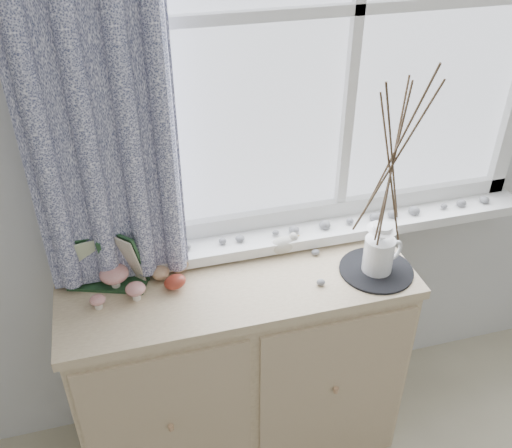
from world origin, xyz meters
name	(u,v)px	position (x,y,z in m)	size (l,w,h in m)	color
sideboard	(240,367)	(-0.15, 1.75, 0.43)	(1.20, 0.45, 0.85)	beige
botanical_book	(105,264)	(-0.57, 1.82, 0.95)	(0.29, 0.13, 0.21)	#1E4023
toadstool_cluster	(117,281)	(-0.54, 1.79, 0.90)	(0.18, 0.15, 0.09)	white
wooden_eggs	(165,270)	(-0.38, 1.83, 0.88)	(0.17, 0.18, 0.07)	tan
songbird_figurine	(283,244)	(0.04, 1.86, 0.89)	(0.14, 0.06, 0.07)	beige
crocheted_doily	(376,270)	(0.32, 1.67, 0.85)	(0.25, 0.25, 0.01)	black
twig_pitcher	(393,156)	(0.32, 1.67, 1.29)	(0.35, 0.35, 0.77)	white
sideboard_pebbles	(323,263)	(0.15, 1.75, 0.86)	(0.33, 0.23, 0.02)	gray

